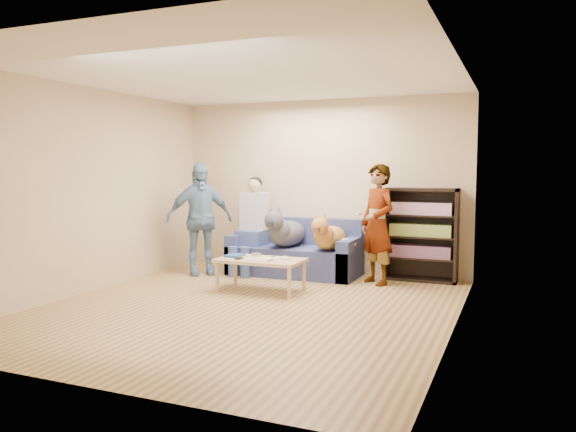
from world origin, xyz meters
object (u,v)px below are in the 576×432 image
at_px(dog_tan, 328,236).
at_px(coffee_table, 261,262).
at_px(person_seated, 252,222).
at_px(notebook_blue, 235,255).
at_px(camera_silver, 256,255).
at_px(person_standing_left, 200,219).
at_px(dog_gray, 285,232).
at_px(sofa, 296,255).
at_px(bookshelf, 421,232).
at_px(person_standing_right, 378,224).

xyz_separation_m(dog_tan, coffee_table, (-0.57, -1.03, -0.25)).
height_order(person_seated, dog_tan, person_seated).
distance_m(notebook_blue, camera_silver, 0.29).
bearing_deg(person_seated, camera_silver, -60.97).
xyz_separation_m(person_standing_left, dog_gray, (1.21, 0.39, -0.18)).
xyz_separation_m(person_standing_left, notebook_blue, (0.92, -0.64, -0.40)).
height_order(dog_tan, coffee_table, dog_tan).
xyz_separation_m(sofa, dog_tan, (0.59, -0.22, 0.34)).
relative_size(dog_tan, coffee_table, 1.05).
relative_size(dog_gray, dog_tan, 1.09).
height_order(person_standing_left, dog_tan, person_standing_left).
relative_size(person_seated, coffee_table, 1.34).
bearing_deg(person_seated, bookshelf, 8.34).
relative_size(person_seated, bookshelf, 1.13).
bearing_deg(camera_silver, person_standing_left, 154.60).
xyz_separation_m(person_standing_left, camera_silver, (1.20, -0.57, -0.39)).
distance_m(camera_silver, dog_tan, 1.15).
relative_size(person_standing_left, notebook_blue, 6.39).
distance_m(camera_silver, bookshelf, 2.35).
height_order(camera_silver, coffee_table, camera_silver).
bearing_deg(coffee_table, notebook_blue, 172.87).
bearing_deg(dog_gray, person_standing_left, -162.13).
xyz_separation_m(person_seated, dog_tan, (1.25, -0.10, -0.15)).
bearing_deg(notebook_blue, bookshelf, 33.27).
height_order(notebook_blue, coffee_table, notebook_blue).
relative_size(camera_silver, person_seated, 0.07).
bearing_deg(sofa, person_standing_left, -156.85).
bearing_deg(bookshelf, sofa, -172.60).
bearing_deg(dog_tan, sofa, 159.21).
bearing_deg(dog_tan, person_standing_left, -169.92).
bearing_deg(dog_tan, bookshelf, 20.58).
bearing_deg(person_standing_left, dog_tan, -33.93).
bearing_deg(dog_gray, camera_silver, -90.23).
xyz_separation_m(person_standing_left, bookshelf, (3.11, 0.79, -0.15)).
xyz_separation_m(person_standing_right, dog_tan, (-0.71, 0.01, -0.19)).
bearing_deg(notebook_blue, camera_silver, 14.04).
height_order(person_standing_right, coffee_table, person_standing_right).
distance_m(notebook_blue, person_seated, 1.16).
height_order(notebook_blue, bookshelf, bookshelf).
bearing_deg(sofa, coffee_table, -89.26).
bearing_deg(bookshelf, person_standing_left, -165.69).
xyz_separation_m(person_standing_left, coffee_table, (1.32, -0.69, -0.46)).
relative_size(dog_gray, bookshelf, 0.97).
bearing_deg(bookshelf, dog_tan, -159.42).
bearing_deg(camera_silver, person_standing_right, 32.65).
height_order(person_standing_right, sofa, person_standing_right).
height_order(notebook_blue, person_seated, person_seated).
bearing_deg(camera_silver, person_seated, 119.03).
relative_size(person_standing_right, person_standing_left, 0.98).
distance_m(dog_tan, bookshelf, 1.30).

